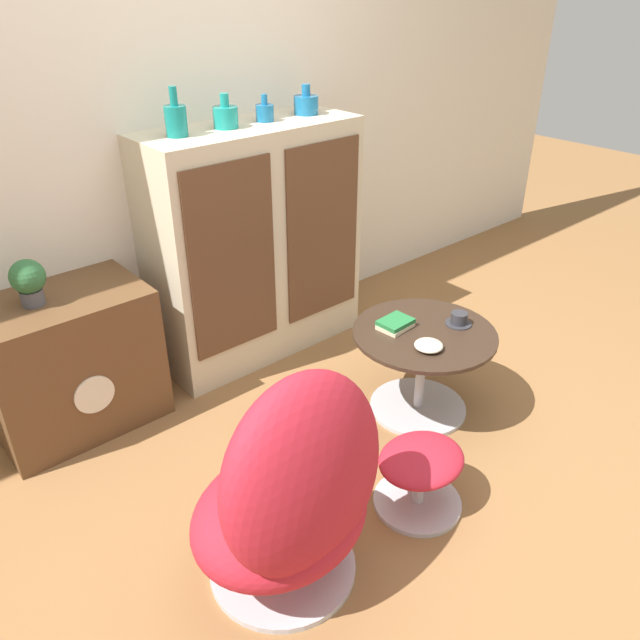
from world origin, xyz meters
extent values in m
plane|color=olive|center=(0.00, 0.00, 0.00)|extent=(12.00, 12.00, 0.00)
cube|color=silver|center=(0.00, 1.50, 1.30)|extent=(6.40, 0.06, 2.60)
cube|color=beige|center=(0.27, 1.25, 0.61)|extent=(1.12, 0.43, 1.21)
cube|color=brown|center=(-0.01, 1.03, 0.67)|extent=(0.47, 0.01, 0.92)
cube|color=brown|center=(0.55, 1.03, 0.67)|extent=(0.47, 0.01, 0.92)
cube|color=brown|center=(-0.76, 1.24, 0.32)|extent=(0.71, 0.46, 0.64)
cylinder|color=beige|center=(-0.76, 1.01, 0.27)|extent=(0.18, 0.01, 0.18)
cylinder|color=#B7B7BC|center=(-0.57, -0.04, 0.01)|extent=(0.51, 0.51, 0.02)
cylinder|color=#B7B7BC|center=(-0.57, -0.04, 0.07)|extent=(0.06, 0.06, 0.10)
ellipsoid|color=#B21E2D|center=(-0.57, -0.04, 0.27)|extent=(0.70, 0.62, 0.30)
ellipsoid|color=#B21E2D|center=(-0.55, -0.16, 0.52)|extent=(0.68, 0.47, 0.68)
cylinder|color=#B7B7BC|center=(0.02, -0.15, 0.01)|extent=(0.35, 0.35, 0.02)
cylinder|color=#B7B7BC|center=(0.02, -0.15, 0.10)|extent=(0.04, 0.04, 0.16)
ellipsoid|color=#B21E2D|center=(0.02, -0.15, 0.23)|extent=(0.35, 0.30, 0.09)
cylinder|color=#B7B7BC|center=(0.49, 0.26, 0.01)|extent=(0.46, 0.46, 0.02)
cylinder|color=#B7B7BC|center=(0.49, 0.26, 0.22)|extent=(0.04, 0.04, 0.39)
cylinder|color=#332319|center=(0.49, 0.26, 0.42)|extent=(0.65, 0.65, 0.02)
cylinder|color=#147A75|center=(-0.10, 1.25, 1.28)|extent=(0.10, 0.10, 0.13)
cylinder|color=#147A75|center=(-0.10, 1.25, 1.38)|extent=(0.03, 0.03, 0.08)
cylinder|color=teal|center=(0.15, 1.25, 1.26)|extent=(0.11, 0.11, 0.10)
cylinder|color=teal|center=(0.15, 1.25, 1.34)|extent=(0.04, 0.04, 0.06)
cylinder|color=#196699|center=(0.37, 1.25, 1.25)|extent=(0.09, 0.09, 0.08)
cylinder|color=#196699|center=(0.37, 1.25, 1.32)|extent=(0.03, 0.03, 0.05)
cylinder|color=#196699|center=(0.63, 1.25, 1.26)|extent=(0.12, 0.12, 0.09)
cylinder|color=#196699|center=(0.63, 1.25, 1.33)|extent=(0.04, 0.04, 0.06)
cylinder|color=#4C4C51|center=(-0.85, 1.24, 0.68)|extent=(0.09, 0.09, 0.07)
sphere|color=#2D6638|center=(-0.85, 1.24, 0.77)|extent=(0.14, 0.14, 0.14)
cylinder|color=#2D2D33|center=(0.66, 0.21, 0.43)|extent=(0.12, 0.12, 0.01)
cylinder|color=#2D2D33|center=(0.66, 0.21, 0.46)|extent=(0.08, 0.08, 0.06)
cube|color=beige|center=(0.42, 0.37, 0.44)|extent=(0.16, 0.13, 0.02)
cube|color=#237038|center=(0.42, 0.38, 0.46)|extent=(0.16, 0.12, 0.02)
ellipsoid|color=beige|center=(0.39, 0.16, 0.45)|extent=(0.12, 0.12, 0.04)
camera|label=1|loc=(-1.45, -1.26, 1.85)|focal=35.00mm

